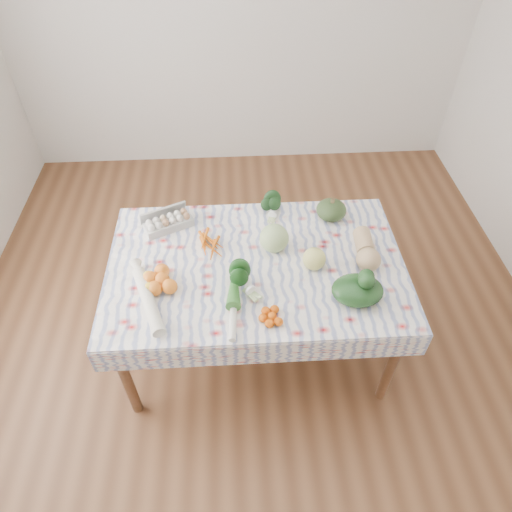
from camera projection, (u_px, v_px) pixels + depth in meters
The scene contains 17 objects.
ground at pixel (256, 341), 3.09m from camera, with size 4.50×4.50×0.00m, color brown.
wall_back at pixel (240, 7), 3.67m from camera, with size 4.00×0.04×2.80m, color silver.
dining_table at pixel (256, 273), 2.61m from camera, with size 1.60×1.00×0.75m.
tablecloth at pixel (256, 264), 2.55m from camera, with size 1.66×1.06×0.01m, color white.
egg_carton at pixel (169, 223), 2.73m from camera, with size 0.29×0.12×0.08m, color #B9BAB4.
carrot_bunch at pixel (212, 245), 2.63m from camera, with size 0.20×0.18×0.04m, color orange.
kale_bunch at pixel (274, 207), 2.80m from camera, with size 0.15×0.13×0.13m, color #173717.
kabocha_squash at pixel (331, 210), 2.78m from camera, with size 0.18×0.18×0.12m, color #324823.
cabbage at pixel (274, 238), 2.57m from camera, with size 0.17×0.17×0.17m, color #9ABA74.
butternut_squash at pixel (366, 248), 2.54m from camera, with size 0.13×0.29×0.13m, color tan.
orange_cluster at pixel (162, 280), 2.40m from camera, with size 0.26×0.26×0.09m, color orange.
broccoli at pixel (244, 283), 2.37m from camera, with size 0.15×0.15×0.11m, color #164616.
mandarin_cluster at pixel (272, 316), 2.26m from camera, with size 0.16×0.16×0.05m, color #E15A0B.
grapefruit at pixel (314, 259), 2.48m from camera, with size 0.13×0.13×0.13m, color #D5D36A.
spinach_bag at pixel (357, 290), 2.33m from camera, with size 0.27×0.21×0.12m, color black.
daikon at pixel (148, 300), 2.32m from camera, with size 0.07×0.07×0.46m, color silver.
leek at pixel (233, 311), 2.29m from camera, with size 0.04×0.04×0.35m, color silver.
Camera 1 is at (-0.10, -1.76, 2.60)m, focal length 32.00 mm.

